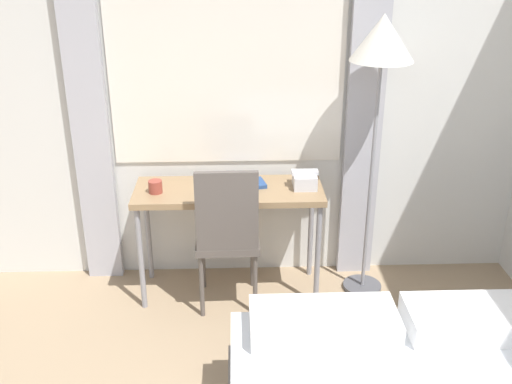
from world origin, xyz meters
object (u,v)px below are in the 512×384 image
Objects in this scene: desk at (229,199)px; book at (243,184)px; desk_chair at (227,231)px; mug at (155,187)px; telephone at (305,180)px; standing_lamp at (381,55)px.

book is (0.09, 0.04, 0.09)m from desk.
book reaches higher than desk.
desk is at bearing -158.51° from book.
book is at bearing 65.06° from desk_chair.
mug is (-0.46, -0.05, 0.12)m from desk.
book is at bearing 8.47° from mug.
book is at bearing 176.37° from telephone.
telephone is at bearing -3.63° from book.
telephone is 0.95m from mug.
telephone is at bearing 1.38° from desk.
standing_lamp is (0.93, 0.18, 1.06)m from desk_chair.
mug is at bearing -174.34° from desk.
desk_chair is 11.54× the size of mug.
telephone is (0.50, 0.21, 0.25)m from desk_chair.
desk is 14.00× the size of mug.
telephone is at bearing 3.46° from mug.
telephone is 2.04× the size of mug.
mug is (-1.38, -0.03, -0.81)m from standing_lamp.
standing_lamp reaches higher than mug.
desk_chair is at bearing -157.12° from telephone.
standing_lamp is 0.91m from telephone.
desk_chair is 0.60m from telephone.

